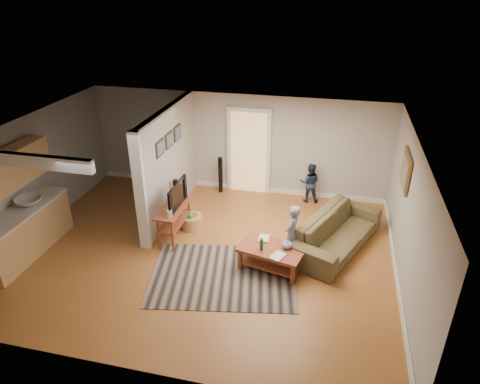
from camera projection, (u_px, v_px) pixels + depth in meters
name	position (u px, v px, depth m)	size (l,w,h in m)	color
ground	(204.00, 252.00, 8.66)	(7.50, 7.50, 0.00)	#955626
room_shell	(157.00, 173.00, 8.59)	(7.54, 6.02, 2.52)	#A2A09C
area_rug	(223.00, 275.00, 7.98)	(2.67, 1.95, 0.01)	black
sofa	(336.00, 246.00, 8.83)	(2.45, 0.96, 0.71)	#433721
coffee_table	(273.00, 252.00, 8.02)	(1.32, 0.96, 0.71)	brown
tv_console	(174.00, 210.00, 8.84)	(0.44, 1.18, 1.02)	brown
speaker_left	(177.00, 199.00, 9.68)	(0.10, 0.10, 0.96)	black
speaker_right	(221.00, 175.00, 10.86)	(0.10, 0.10, 0.96)	black
toy_basket	(192.00, 221.00, 9.41)	(0.47, 0.47, 0.42)	#A47A47
child	(290.00, 258.00, 8.46)	(0.43, 0.28, 1.18)	gray
toddler	(308.00, 201.00, 10.62)	(0.49, 0.38, 1.00)	#1F2A42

